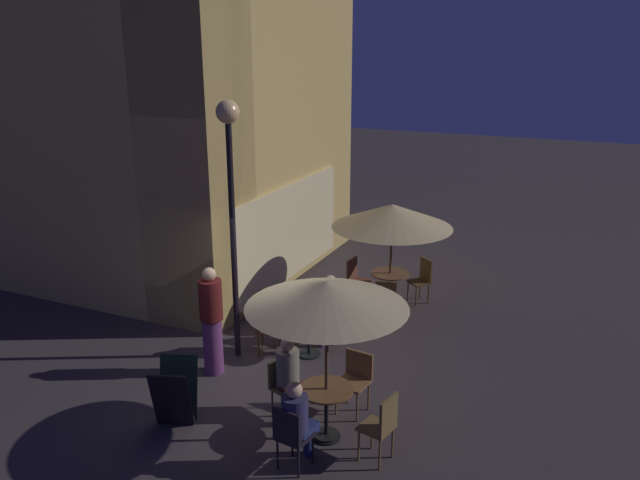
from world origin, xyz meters
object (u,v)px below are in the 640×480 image
cafe_table_2 (309,326)px  patron_seated_3 (272,316)px  patio_umbrella_1 (392,216)px  patron_seated_1 (297,418)px  cafe_chair_8 (264,324)px  cafe_chair_4 (386,299)px  cafe_table_0 (326,402)px  patron_standing_4 (212,321)px  cafe_chair_1 (291,433)px  patron_seated_0 (290,374)px  patron_seated_2 (329,305)px  cafe_chair_5 (422,277)px  cafe_chair_6 (356,276)px  cafe_chair_2 (382,423)px  cafe_chair_3 (356,376)px  patio_umbrella_0 (327,295)px  cafe_chair_7 (332,312)px  street_lamp_near_corner (230,171)px  menu_sandwich_board (175,393)px  cafe_chair_0 (284,382)px  cafe_table_1 (390,282)px

cafe_table_2 → patron_seated_3: (-0.19, 0.62, 0.16)m
patio_umbrella_1 → patron_seated_1: 5.49m
patio_umbrella_1 → cafe_chair_8: (-2.75, 1.39, -1.42)m
cafe_chair_4 → cafe_chair_8: 2.49m
cafe_table_0 → patron_standing_4: size_ratio=0.42×
cafe_chair_1 → patron_seated_0: bearing=35.7°
cafe_chair_1 → patron_seated_2: size_ratio=0.72×
cafe_chair_4 → cafe_chair_5: (1.44, -0.31, 0.00)m
cafe_chair_6 → cafe_chair_2: bearing=-58.9°
cafe_chair_3 → patron_standing_4: (0.08, 2.54, 0.37)m
patio_umbrella_0 → cafe_chair_3: (0.82, -0.11, -1.57)m
cafe_chair_4 → cafe_chair_7: cafe_chair_4 is taller
patio_umbrella_1 → cafe_table_0: bearing=-172.4°
cafe_chair_1 → cafe_chair_3: size_ratio=1.01×
cafe_chair_6 → cafe_chair_8: (-2.84, 0.62, -0.00)m
cafe_chair_2 → cafe_chair_5: (5.43, 0.97, -0.03)m
patron_seated_2 → patron_seated_0: bearing=20.0°
street_lamp_near_corner → patron_seated_0: size_ratio=3.51×
menu_sandwich_board → cafe_table_2: (2.66, -0.86, 0.07)m
street_lamp_near_corner → cafe_chair_4: bearing=-41.9°
cafe_table_0 → cafe_chair_0: size_ratio=0.89×
patron_seated_0 → patron_standing_4: bearing=178.8°
cafe_table_0 → patron_seated_1: (-0.69, 0.11, 0.13)m
menu_sandwich_board → cafe_chair_2: size_ratio=0.94×
cafe_table_2 → patron_seated_0: size_ratio=0.61×
cafe_table_1 → cafe_chair_3: size_ratio=0.86×
patron_seated_3 → patron_seated_2: bearing=31.6°
patio_umbrella_1 → cafe_chair_6: 1.62m
cafe_table_2 → cafe_chair_6: 2.61m
cafe_chair_2 → cafe_chair_5: 5.51m
patron_seated_2 → cafe_table_2: bearing=-0.0°
patron_seated_0 → patron_seated_3: patron_seated_0 is taller
cafe_chair_0 → patron_seated_2: (2.45, 0.35, 0.19)m
patron_seated_0 → patron_standing_4: 1.90m
cafe_table_0 → cafe_chair_0: 0.85m
cafe_table_1 → street_lamp_near_corner: bearing=149.7°
cafe_chair_4 → patron_seated_0: bearing=162.3°
cafe_chair_2 → cafe_chair_0: bearing=-3.4°
menu_sandwich_board → cafe_chair_1: bearing=-118.4°
menu_sandwich_board → cafe_chair_7: bearing=-36.5°
patron_standing_4 → cafe_chair_3: bearing=-144.0°
cafe_chair_1 → patio_umbrella_0: bearing=-0.0°
cafe_table_1 → cafe_table_2: bearing=165.8°
cafe_chair_0 → cafe_chair_4: (3.51, -0.39, 0.02)m
cafe_table_2 → patron_seated_3: patron_seated_3 is taller
cafe_chair_8 → patron_seated_3: patron_seated_3 is taller
patron_seated_0 → cafe_table_0: bearing=-0.0°
cafe_chair_2 → patron_seated_2: bearing=-42.8°
cafe_chair_5 → cafe_chair_6: cafe_chair_5 is taller
cafe_chair_5 → cafe_chair_6: size_ratio=1.02×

